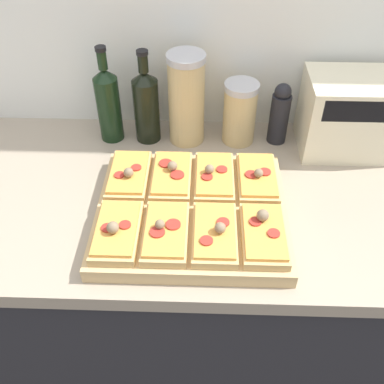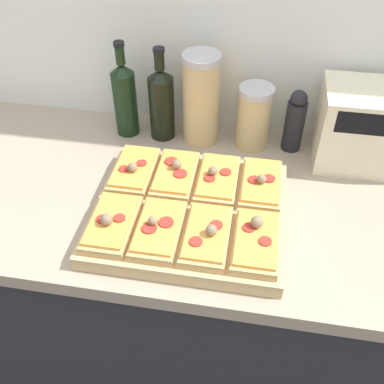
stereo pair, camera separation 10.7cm
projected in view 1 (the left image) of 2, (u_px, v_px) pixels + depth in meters
wall_back at (200, 11)px, 1.20m from camera, size 6.00×0.06×2.50m
kitchen_counter at (195, 295)px, 1.47m from camera, size 2.63×0.67×0.92m
cutting_board at (192, 212)px, 1.08m from camera, size 0.45×0.40×0.04m
pizza_slice_back_left at (129, 175)px, 1.13m from camera, size 0.10×0.18×0.05m
pizza_slice_back_midleft at (171, 175)px, 1.13m from camera, size 0.10×0.18×0.05m
pizza_slice_back_midright at (214, 177)px, 1.12m from camera, size 0.10×0.18×0.05m
pizza_slice_back_right at (257, 178)px, 1.12m from camera, size 0.10×0.18×0.05m
pizza_slice_front_left at (117, 231)px, 0.99m from camera, size 0.10×0.18×0.06m
pizza_slice_front_midleft at (166, 232)px, 0.99m from camera, size 0.10×0.18×0.05m
pizza_slice_front_midright at (215, 233)px, 0.98m from camera, size 0.10×0.18×0.05m
pizza_slice_front_right at (264, 234)px, 0.98m from camera, size 0.10×0.18×0.06m
olive_oil_bottle at (108, 103)px, 1.26m from camera, size 0.07×0.07×0.28m
wine_bottle at (146, 105)px, 1.26m from camera, size 0.07×0.07×0.27m
grain_jar_tall at (186, 99)px, 1.24m from camera, size 0.10×0.10×0.26m
grain_jar_short at (240, 113)px, 1.27m from camera, size 0.10×0.10×0.18m
pepper_mill at (280, 114)px, 1.26m from camera, size 0.05×0.05×0.18m
toaster_oven at (350, 114)px, 1.23m from camera, size 0.28×0.18×0.22m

